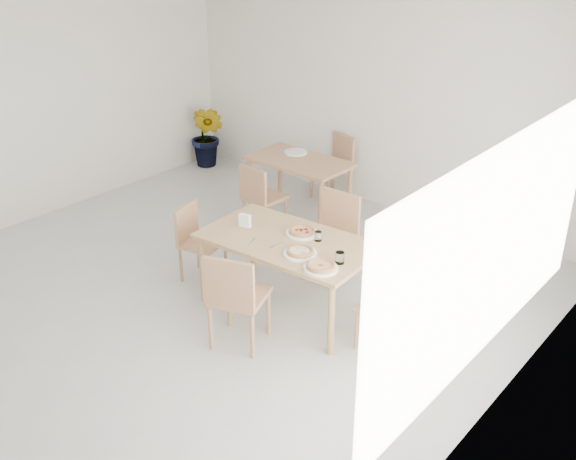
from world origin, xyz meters
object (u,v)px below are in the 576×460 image
Objects in this scene: chair_north at (334,230)px; plate_empty at (296,152)px; pizza_margherita at (321,266)px; chair_south at (235,294)px; chair_back_n at (336,163)px; plate_margherita at (321,268)px; chair_back_s at (260,194)px; plate_pepperoni at (302,233)px; second_table at (299,167)px; chair_west at (196,237)px; tumbler_a at (340,258)px; main_table at (288,246)px; napkin_holder at (245,221)px; chair_east at (393,305)px; potted_plant at (208,136)px; tumbler_b at (318,236)px; pizza_pepperoni at (302,231)px; plate_mushroom at (300,254)px; pizza_mushroom at (300,251)px.

plate_empty is (-1.44, 1.14, 0.23)m from chair_north.
chair_south is at bearing -134.63° from pizza_margherita.
chair_south reaches higher than chair_back_n.
plate_margherita is 0.35× the size of chair_back_s.
chair_back_n reaches higher than plate_pepperoni.
chair_south is 1.02× the size of chair_north.
chair_west is at bearing -84.81° from second_table.
pizza_margherita is at bearing -107.76° from tumbler_a.
main_table is 0.51m from napkin_holder.
main_table is 5.45× the size of plate_pepperoni.
chair_back_n is (-1.87, 2.82, -0.28)m from pizza_margherita.
second_table is at bearing -41.46° from plate_empty.
chair_north is 2.13m from chair_back_n.
plate_pepperoni is at bearing -97.96° from chair_east.
chair_west is at bearing -49.38° from chair_south.
chair_west is 2.68m from chair_back_n.
chair_north is 3.12× the size of plate_empty.
chair_back_s is 2.46m from potted_plant.
tumbler_b is 2.25m from second_table.
pizza_pepperoni is at bearing -90.00° from plate_pepperoni.
chair_back_s is at bearing -75.56° from chair_back_n.
plate_margherita reaches higher than second_table.
chair_east is at bearing -34.93° from chair_north.
chair_east is at bearing -6.95° from plate_pepperoni.
potted_plant is at bearing 147.58° from plate_margherita.
pizza_pepperoni is 0.36× the size of chair_back_n.
plate_empty is at bearing 136.54° from tumbler_a.
potted_plant is at bearing 169.63° from plate_empty.
plate_empty is at bearing 130.46° from pizza_pepperoni.
main_table is 0.83m from chair_north.
chair_back_n reaches higher than pizza_margherita.
chair_east is (1.20, -0.78, -0.06)m from chair_north.
napkin_holder is 2.27m from plate_empty.
chair_back_n reaches higher than tumbler_a.
napkin_holder is at bearing -154.57° from plate_pepperoni.
chair_north is at bearing -63.79° from chair_west.
plate_mushroom is at bearing -33.95° from main_table.
plate_margherita is at bearing -17.70° from plate_mushroom.
second_table is (-1.59, 1.96, -0.13)m from pizza_mushroom.
potted_plant is (-4.08, 2.59, -0.31)m from pizza_margherita.
chair_back_s is at bearing 142.02° from plate_mushroom.
chair_east is 5.17m from potted_plant.
main_table and second_table have the same top height.
plate_margherita is 0.92× the size of pizza_mushroom.
tumbler_a is at bearing -9.54° from main_table.
tumbler_a is (0.59, 0.72, 0.26)m from chair_south.
potted_plant is at bearing 128.37° from napkin_holder.
chair_south is 0.73× the size of second_table.
plate_pepperoni is at bearing -31.45° from potted_plant.
napkin_holder is (-1.13, -0.00, 0.01)m from tumbler_a.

